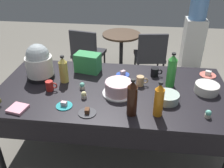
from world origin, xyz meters
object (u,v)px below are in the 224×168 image
object	(u,v)px
glass_salad_bowl	(167,97)
dessert_plate_teal	(64,105)
soda_bottle_cola	(132,98)
dessert_plate_charcoal	(87,112)
slow_cooker	(39,63)
dessert_plate_cobalt	(123,74)
ceramic_snack_bowl	(207,88)
maroon_chair_right	(150,54)
soda_bottle_ginger_ale	(63,70)
cupcake_berry	(82,86)
coffee_mug_tan	(140,81)
cupcake_cocoa	(208,114)
dessert_plate_coral	(208,74)
soda_bottle_lime_soda	(172,71)
maroon_chair_left	(87,51)
coffee_mug_red	(50,86)
potluck_table	(112,94)
soda_carton	(88,63)
water_cooler	(194,38)
cupcake_mint	(84,95)
soda_bottle_orange_juice	(159,100)
coffee_mug_black	(155,72)
frosted_layer_cake	(119,88)
round_cafe_table	(121,47)

from	to	relation	value
glass_salad_bowl	dessert_plate_teal	world-z (taller)	glass_salad_bowl
soda_bottle_cola	dessert_plate_charcoal	bearing A→B (deg)	-174.41
slow_cooker	dessert_plate_cobalt	xyz separation A→B (m)	(0.83, 0.15, -0.16)
ceramic_snack_bowl	maroon_chair_right	xyz separation A→B (m)	(-0.47, 1.43, -0.30)
slow_cooker	soda_bottle_ginger_ale	bearing A→B (deg)	-9.83
cupcake_berry	coffee_mug_tan	world-z (taller)	coffee_mug_tan
dessert_plate_teal	cupcake_berry	size ratio (longest dim) A/B	2.09
maroon_chair_right	cupcake_cocoa	bearing A→B (deg)	-77.50
dessert_plate_coral	soda_bottle_lime_soda	bearing A→B (deg)	-147.84
dessert_plate_teal	maroon_chair_left	xyz separation A→B (m)	(-0.19, 1.80, -0.27)
glass_salad_bowl	coffee_mug_red	bearing A→B (deg)	177.01
dessert_plate_cobalt	maroon_chair_right	distance (m)	1.26
potluck_table	soda_carton	world-z (taller)	soda_carton
dessert_plate_charcoal	soda_bottle_lime_soda	xyz separation A→B (m)	(0.71, 0.53, 0.15)
slow_cooker	glass_salad_bowl	size ratio (longest dim) A/B	1.75
dessert_plate_teal	water_cooler	world-z (taller)	water_cooler
cupcake_cocoa	maroon_chair_left	distance (m)	2.30
cupcake_berry	cupcake_mint	distance (m)	0.16
dessert_plate_cobalt	soda_bottle_lime_soda	world-z (taller)	soda_bottle_lime_soda
cupcake_berry	maroon_chair_right	distance (m)	1.68
ceramic_snack_bowl	dessert_plate_coral	bearing A→B (deg)	75.31
coffee_mug_red	maroon_chair_right	xyz separation A→B (m)	(0.99, 1.57, -0.31)
soda_bottle_orange_juice	coffee_mug_black	size ratio (longest dim) A/B	2.53
coffee_mug_tan	slow_cooker	bearing A→B (deg)	178.28
potluck_table	dessert_plate_coral	xyz separation A→B (m)	(0.97, 0.38, 0.07)
dessert_plate_cobalt	soda_bottle_orange_juice	distance (m)	0.73
frosted_layer_cake	round_cafe_table	bearing A→B (deg)	93.88
slow_cooker	soda_bottle_ginger_ale	xyz separation A→B (m)	(0.26, -0.05, -0.04)
soda_bottle_ginger_ale	maroon_chair_left	size ratio (longest dim) A/B	0.33
frosted_layer_cake	glass_salad_bowl	distance (m)	0.44
soda_bottle_lime_soda	coffee_mug_tan	size ratio (longest dim) A/B	2.98
glass_salad_bowl	dessert_plate_coral	size ratio (longest dim) A/B	1.25
dessert_plate_charcoal	maroon_chair_left	bearing A→B (deg)	102.28
water_cooler	frosted_layer_cake	bearing A→B (deg)	-116.61
slow_cooker	round_cafe_table	bearing A→B (deg)	65.86
cupcake_berry	soda_bottle_cola	xyz separation A→B (m)	(0.49, -0.34, 0.12)
dessert_plate_coral	cupcake_berry	distance (m)	1.32
potluck_table	soda_carton	distance (m)	0.48
dessert_plate_cobalt	coffee_mug_red	distance (m)	0.76
glass_salad_bowl	ceramic_snack_bowl	xyz separation A→B (m)	(0.38, 0.19, 0.00)
ceramic_snack_bowl	coffee_mug_red	bearing A→B (deg)	-174.62
glass_salad_bowl	round_cafe_table	size ratio (longest dim) A/B	0.29
frosted_layer_cake	maroon_chair_right	xyz separation A→B (m)	(0.34, 1.55, -0.32)
soda_bottle_ginger_ale	dessert_plate_teal	bearing A→B (deg)	-74.25
coffee_mug_red	water_cooler	bearing A→B (deg)	51.27
ceramic_snack_bowl	maroon_chair_left	size ratio (longest dim) A/B	0.26
cupcake_cocoa	maroon_chair_right	size ratio (longest dim) A/B	0.08
coffee_mug_black	maroon_chair_left	world-z (taller)	maroon_chair_left
frosted_layer_cake	soda_bottle_lime_soda	world-z (taller)	soda_bottle_lime_soda
soda_bottle_cola	glass_salad_bowl	bearing A→B (deg)	36.39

